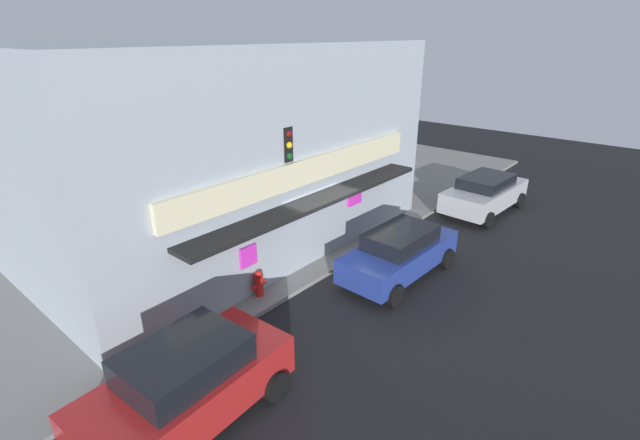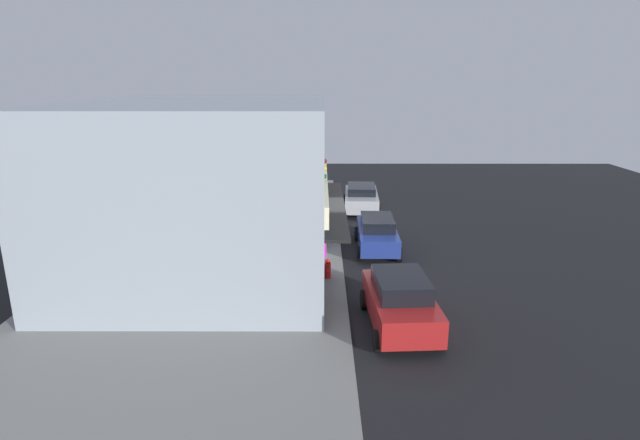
{
  "view_description": "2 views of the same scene",
  "coord_description": "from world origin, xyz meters",
  "px_view_note": "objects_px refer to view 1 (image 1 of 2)",
  "views": [
    {
      "loc": [
        -9.48,
        -7.64,
        6.87
      ],
      "look_at": [
        -0.04,
        0.44,
        1.68
      ],
      "focal_mm": 25.34,
      "sensor_mm": 36.0,
      "label": 1
    },
    {
      "loc": [
        -20.43,
        0.89,
        7.47
      ],
      "look_at": [
        0.0,
        0.94,
        1.74
      ],
      "focal_mm": 28.52,
      "sensor_mm": 36.0,
      "label": 2
    }
  ],
  "objects_px": {
    "parked_car_silver": "(485,193)",
    "parked_car_blue": "(400,252)",
    "pedestrian": "(301,214)",
    "trash_can": "(378,210)",
    "traffic_light": "(283,178)",
    "parked_car_red": "(187,384)",
    "fire_hydrant": "(259,284)"
  },
  "relations": [
    {
      "from": "trash_can",
      "to": "parked_car_blue",
      "type": "relative_size",
      "value": 0.21
    },
    {
      "from": "pedestrian",
      "to": "parked_car_silver",
      "type": "xyz_separation_m",
      "value": [
        7.19,
        -3.57,
        -0.32
      ]
    },
    {
      "from": "parked_car_red",
      "to": "parked_car_silver",
      "type": "relative_size",
      "value": 0.93
    },
    {
      "from": "parked_car_red",
      "to": "parked_car_silver",
      "type": "height_order",
      "value": "parked_car_red"
    },
    {
      "from": "parked_car_red",
      "to": "parked_car_silver",
      "type": "distance_m",
      "value": 14.25
    },
    {
      "from": "pedestrian",
      "to": "parked_car_red",
      "type": "distance_m",
      "value": 7.97
    },
    {
      "from": "pedestrian",
      "to": "parked_car_silver",
      "type": "bearing_deg",
      "value": -26.41
    },
    {
      "from": "parked_car_blue",
      "to": "fire_hydrant",
      "type": "bearing_deg",
      "value": 148.18
    },
    {
      "from": "traffic_light",
      "to": "parked_car_silver",
      "type": "xyz_separation_m",
      "value": [
        9.07,
        -2.47,
        -2.29
      ]
    },
    {
      "from": "fire_hydrant",
      "to": "pedestrian",
      "type": "height_order",
      "value": "pedestrian"
    },
    {
      "from": "fire_hydrant",
      "to": "parked_car_red",
      "type": "xyz_separation_m",
      "value": [
        -3.73,
        -2.18,
        0.39
      ]
    },
    {
      "from": "traffic_light",
      "to": "parked_car_blue",
      "type": "bearing_deg",
      "value": -50.68
    },
    {
      "from": "trash_can",
      "to": "pedestrian",
      "type": "distance_m",
      "value": 3.46
    },
    {
      "from": "traffic_light",
      "to": "parked_car_red",
      "type": "height_order",
      "value": "traffic_light"
    },
    {
      "from": "traffic_light",
      "to": "parked_car_red",
      "type": "distance_m",
      "value": 6.2
    },
    {
      "from": "parked_car_blue",
      "to": "parked_car_red",
      "type": "bearing_deg",
      "value": 179.45
    },
    {
      "from": "parked_car_silver",
      "to": "parked_car_blue",
      "type": "bearing_deg",
      "value": -178.51
    },
    {
      "from": "pedestrian",
      "to": "fire_hydrant",
      "type": "bearing_deg",
      "value": -155.73
    },
    {
      "from": "fire_hydrant",
      "to": "trash_can",
      "type": "xyz_separation_m",
      "value": [
        6.6,
        0.52,
        0.07
      ]
    },
    {
      "from": "parked_car_red",
      "to": "parked_car_blue",
      "type": "relative_size",
      "value": 0.97
    },
    {
      "from": "parked_car_silver",
      "to": "parked_car_blue",
      "type": "xyz_separation_m",
      "value": [
        -6.9,
        -0.18,
        -0.01
      ]
    },
    {
      "from": "traffic_light",
      "to": "trash_can",
      "type": "relative_size",
      "value": 5.3
    },
    {
      "from": "pedestrian",
      "to": "parked_car_red",
      "type": "bearing_deg",
      "value": -152.5
    },
    {
      "from": "parked_car_silver",
      "to": "parked_car_blue",
      "type": "relative_size",
      "value": 1.05
    },
    {
      "from": "pedestrian",
      "to": "trash_can",
      "type": "bearing_deg",
      "value": -16.66
    },
    {
      "from": "traffic_light",
      "to": "trash_can",
      "type": "height_order",
      "value": "traffic_light"
    },
    {
      "from": "trash_can",
      "to": "traffic_light",
      "type": "bearing_deg",
      "value": -178.69
    },
    {
      "from": "traffic_light",
      "to": "pedestrian",
      "type": "bearing_deg",
      "value": 30.21
    },
    {
      "from": "trash_can",
      "to": "parked_car_red",
      "type": "relative_size",
      "value": 0.21
    },
    {
      "from": "traffic_light",
      "to": "trash_can",
      "type": "xyz_separation_m",
      "value": [
        5.15,
        0.12,
        -2.54
      ]
    },
    {
      "from": "fire_hydrant",
      "to": "parked_car_silver",
      "type": "xyz_separation_m",
      "value": [
        10.52,
        -2.07,
        0.32
      ]
    },
    {
      "from": "traffic_light",
      "to": "parked_car_silver",
      "type": "distance_m",
      "value": 9.68
    }
  ]
}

